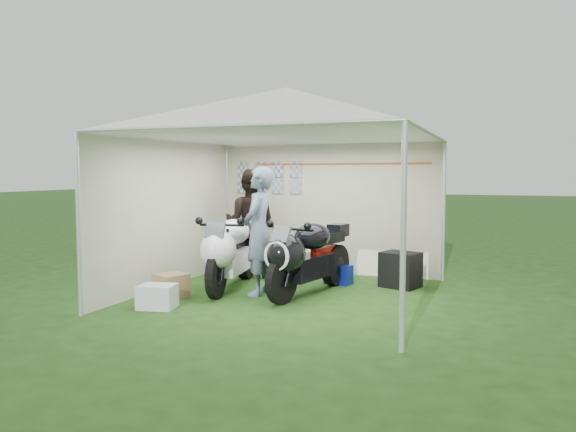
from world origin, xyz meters
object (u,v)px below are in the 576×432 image
object	(u,v)px
canopy_tent	(288,118)
person_blue_jacket	(259,231)
person_dark_jacket	(250,223)
crate_0	(157,297)
equipment_box	(400,270)
motorcycle_black	(306,255)
paddock_stand	(338,275)
motorcycle_white	(230,250)
crate_1	(171,286)

from	to	relation	value
canopy_tent	person_blue_jacket	size ratio (longest dim) A/B	3.01
person_dark_jacket	crate_0	size ratio (longest dim) A/B	3.95
person_dark_jacket	equipment_box	distance (m)	2.67
person_dark_jacket	motorcycle_black	bearing A→B (deg)	133.20
canopy_tent	motorcycle_black	world-z (taller)	canopy_tent
canopy_tent	crate_0	world-z (taller)	canopy_tent
paddock_stand	crate_0	size ratio (longest dim) A/B	0.88
motorcycle_white	person_blue_jacket	distance (m)	0.68
motorcycle_white	crate_0	bearing A→B (deg)	-113.06
paddock_stand	crate_0	world-z (taller)	crate_0
canopy_tent	paddock_stand	size ratio (longest dim) A/B	13.72
paddock_stand	motorcycle_white	bearing A→B (deg)	-146.07
motorcycle_black	equipment_box	size ratio (longest dim) A/B	3.92
person_dark_jacket	equipment_box	bearing A→B (deg)	170.93
paddock_stand	crate_1	size ratio (longest dim) A/B	1.05
canopy_tent	motorcycle_white	size ratio (longest dim) A/B	2.54
equipment_box	paddock_stand	bearing A→B (deg)	-173.32
paddock_stand	equipment_box	size ratio (longest dim) A/B	0.75
crate_0	person_blue_jacket	bearing A→B (deg)	53.92
motorcycle_white	paddock_stand	bearing A→B (deg)	24.55
canopy_tent	person_blue_jacket	bearing A→B (deg)	-166.39
motorcycle_white	paddock_stand	distance (m)	1.81
paddock_stand	person_dark_jacket	distance (m)	1.80
canopy_tent	crate_0	xyz separation A→B (m)	(-1.33, -1.36, -2.42)
paddock_stand	crate_0	xyz separation A→B (m)	(-1.80, -2.41, 0.00)
person_blue_jacket	crate_0	world-z (taller)	person_blue_jacket
person_blue_jacket	crate_0	distance (m)	1.74
person_blue_jacket	motorcycle_white	bearing A→B (deg)	-112.54
person_blue_jacket	motorcycle_black	bearing A→B (deg)	100.79
paddock_stand	person_dark_jacket	bearing A→B (deg)	175.62
motorcycle_black	paddock_stand	xyz separation A→B (m)	(0.21, 0.98, -0.45)
motorcycle_white	crate_0	distance (m)	1.55
motorcycle_white	person_blue_jacket	bearing A→B (deg)	-27.49
paddock_stand	crate_1	bearing A→B (deg)	-136.86
person_blue_jacket	crate_1	xyz separation A→B (m)	(-1.07, -0.68, -0.76)
motorcycle_white	person_dark_jacket	size ratio (longest dim) A/B	1.20
motorcycle_black	paddock_stand	bearing A→B (deg)	90.00
crate_0	crate_1	size ratio (longest dim) A/B	1.20
crate_0	crate_1	xyz separation A→B (m)	(-0.16, 0.58, 0.02)
person_dark_jacket	person_blue_jacket	size ratio (longest dim) A/B	0.99
motorcycle_black	paddock_stand	world-z (taller)	motorcycle_black
equipment_box	crate_1	distance (m)	3.52
motorcycle_black	crate_0	world-z (taller)	motorcycle_black
person_dark_jacket	person_blue_jacket	bearing A→B (deg)	110.94
motorcycle_white	person_dark_jacket	xyz separation A→B (m)	(-0.17, 1.10, 0.31)
canopy_tent	paddock_stand	distance (m)	2.68
motorcycle_white	crate_1	distance (m)	1.09
canopy_tent	motorcycle_white	distance (m)	2.19
motorcycle_black	person_blue_jacket	xyz separation A→B (m)	(-0.68, -0.18, 0.34)
equipment_box	canopy_tent	bearing A→B (deg)	-140.86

